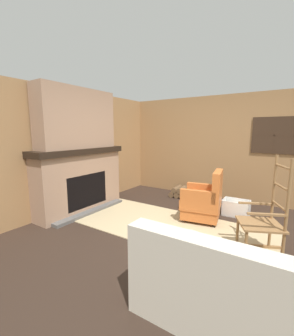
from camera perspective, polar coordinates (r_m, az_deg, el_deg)
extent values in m
plane|color=#2D2119|center=(3.62, 8.22, -17.06)|extent=(14.00, 14.00, 0.00)
cube|color=#9E7247|center=(4.82, -18.85, 4.21)|extent=(0.06, 5.44, 2.42)
cube|color=#9E7247|center=(5.58, 19.30, 4.82)|extent=(5.44, 0.06, 2.42)
cube|color=#382619|center=(5.37, 29.62, 7.22)|extent=(0.85, 0.02, 0.76)
cube|color=silver|center=(5.38, 29.63, 7.22)|extent=(0.81, 0.01, 0.72)
cube|color=#382619|center=(5.37, 29.62, 7.22)|extent=(0.02, 0.02, 0.72)
cube|color=#382619|center=(5.37, 29.62, 7.22)|extent=(0.81, 0.02, 0.02)
cube|color=#9E7A60|center=(4.72, -16.58, -3.56)|extent=(0.44, 1.87, 1.16)
cube|color=black|center=(4.62, -15.07, -5.49)|extent=(0.08, 0.97, 0.65)
cube|color=#565451|center=(4.66, -13.85, -10.66)|extent=(0.16, 1.68, 0.06)
cube|color=black|center=(4.63, -16.95, 4.13)|extent=(0.54, 1.97, 0.11)
cube|color=#9E7A60|center=(4.62, -17.32, 11.85)|extent=(0.38, 1.65, 1.14)
cube|color=tan|center=(3.99, 4.82, -14.31)|extent=(3.39, 1.51, 0.01)
cube|color=#C6662D|center=(4.26, 13.50, -10.45)|extent=(0.72, 0.69, 0.24)
cube|color=#C6662D|center=(4.21, 13.58, -8.53)|extent=(0.76, 0.73, 0.18)
cube|color=#C6662D|center=(4.09, 17.48, -4.26)|extent=(0.23, 0.63, 0.50)
cube|color=#C6662D|center=(3.90, 12.75, -6.99)|extent=(0.60, 0.19, 0.20)
cube|color=#C6662D|center=(4.41, 13.99, -5.14)|extent=(0.60, 0.19, 0.20)
cylinder|color=#332319|center=(4.13, 9.15, -13.17)|extent=(0.06, 0.06, 0.06)
cylinder|color=#332319|center=(4.58, 10.66, -10.90)|extent=(0.06, 0.06, 0.06)
cylinder|color=#332319|center=(4.05, 16.58, -13.92)|extent=(0.06, 0.06, 0.06)
cylinder|color=#332319|center=(4.51, 17.31, -11.50)|extent=(0.06, 0.06, 0.06)
cube|color=olive|center=(3.28, 27.32, -20.63)|extent=(0.74, 0.37, 0.04)
cube|color=olive|center=(3.62, 25.18, -17.49)|extent=(0.74, 0.37, 0.04)
cylinder|color=olive|center=(3.12, 23.78, -17.57)|extent=(0.05, 0.05, 0.38)
cylinder|color=olive|center=(3.48, 22.00, -14.58)|extent=(0.05, 0.05, 0.38)
cylinder|color=olive|center=(3.25, 31.28, -17.02)|extent=(0.05, 0.05, 0.38)
cylinder|color=olive|center=(3.60, 28.73, -14.25)|extent=(0.05, 0.05, 0.38)
cube|color=olive|center=(3.28, 26.71, -12.63)|extent=(0.65, 0.64, 0.02)
cylinder|color=olive|center=(3.04, 32.28, -6.26)|extent=(0.05, 0.05, 0.88)
cylinder|color=olive|center=(3.41, 29.56, -4.47)|extent=(0.05, 0.05, 0.88)
cylinder|color=olive|center=(3.27, 30.58, -8.31)|extent=(0.19, 0.37, 0.03)
cylinder|color=olive|center=(3.21, 30.95, -4.10)|extent=(0.19, 0.37, 0.03)
cylinder|color=olive|center=(3.17, 31.32, 0.25)|extent=(0.19, 0.37, 0.03)
cube|color=olive|center=(3.03, 28.21, -10.36)|extent=(0.42, 0.22, 0.02)
cube|color=olive|center=(3.40, 25.91, -8.10)|extent=(0.42, 0.22, 0.02)
cylinder|color=brown|center=(5.70, 6.89, -6.35)|extent=(0.17, 0.43, 0.13)
cylinder|color=brown|center=(5.66, 8.17, -6.51)|extent=(0.17, 0.43, 0.13)
cylinder|color=brown|center=(5.61, 9.47, -6.67)|extent=(0.17, 0.43, 0.13)
cylinder|color=brown|center=(5.65, 7.55, -5.31)|extent=(0.17, 0.43, 0.13)
cylinder|color=brown|center=(5.60, 8.85, -5.46)|extent=(0.17, 0.43, 0.13)
cube|color=white|center=(4.74, 21.57, -11.03)|extent=(0.49, 0.34, 0.01)
cube|color=white|center=(4.66, 24.54, -9.68)|extent=(0.02, 0.33, 0.30)
cube|color=white|center=(4.73, 18.86, -9.04)|extent=(0.02, 0.33, 0.30)
cube|color=white|center=(4.84, 22.02, -8.81)|extent=(0.48, 0.02, 0.30)
cube|color=white|center=(4.54, 21.30, -9.97)|extent=(0.48, 0.02, 0.30)
ellipsoid|color=white|center=(4.69, 21.69, -9.20)|extent=(0.39, 0.27, 0.18)
ellipsoid|color=#B24C42|center=(4.44, -20.93, 5.06)|extent=(0.11, 0.11, 0.10)
cylinder|color=white|center=(4.43, -21.03, 6.87)|extent=(0.06, 0.06, 0.18)
cube|color=brown|center=(4.93, -13.56, 5.98)|extent=(0.14, 0.20, 0.13)
cube|color=silver|center=(4.88, -12.95, 6.04)|extent=(0.01, 0.04, 0.02)
cylinder|color=red|center=(4.62, -18.24, 6.14)|extent=(0.06, 0.23, 0.23)
cube|color=beige|center=(2.34, 16.32, -27.67)|extent=(1.27, 0.80, 0.42)
cube|color=beige|center=(1.87, 14.04, -22.72)|extent=(1.26, 0.20, 0.40)
ellipsoid|color=#CCB299|center=(2.26, 10.68, -18.34)|extent=(0.39, 0.24, 0.28)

